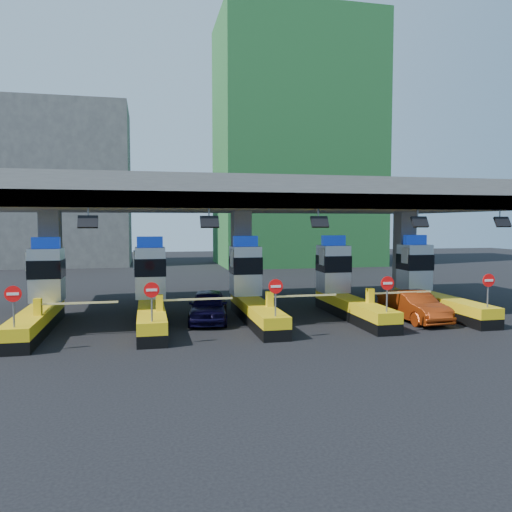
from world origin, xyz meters
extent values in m
plane|color=black|center=(0.00, 0.00, 0.00)|extent=(120.00, 120.00, 0.00)
cube|color=slate|center=(0.00, 3.00, 6.25)|extent=(28.00, 12.00, 1.50)
cube|color=#4C4C49|center=(0.00, -2.70, 5.85)|extent=(28.00, 0.60, 0.70)
cube|color=slate|center=(-10.00, 3.00, 2.75)|extent=(1.00, 1.00, 5.50)
cube|color=slate|center=(0.00, 3.00, 2.75)|extent=(1.00, 1.00, 5.50)
cube|color=slate|center=(10.00, 3.00, 2.75)|extent=(1.00, 1.00, 5.50)
cylinder|color=slate|center=(-7.50, -2.70, 5.25)|extent=(0.06, 0.06, 0.50)
cube|color=black|center=(-7.50, -2.90, 4.90)|extent=(0.80, 0.38, 0.54)
cylinder|color=slate|center=(-2.50, -2.70, 5.25)|extent=(0.06, 0.06, 0.50)
cube|color=black|center=(-2.50, -2.90, 4.90)|extent=(0.80, 0.38, 0.54)
cylinder|color=slate|center=(2.50, -2.70, 5.25)|extent=(0.06, 0.06, 0.50)
cube|color=black|center=(2.50, -2.90, 4.90)|extent=(0.80, 0.38, 0.54)
cylinder|color=slate|center=(7.50, -2.70, 5.25)|extent=(0.06, 0.06, 0.50)
cube|color=black|center=(7.50, -2.90, 4.90)|extent=(0.80, 0.38, 0.54)
cylinder|color=slate|center=(12.00, -2.70, 5.25)|extent=(0.06, 0.06, 0.50)
cube|color=black|center=(12.00, -2.90, 4.90)|extent=(0.80, 0.38, 0.54)
cube|color=black|center=(-10.00, -1.00, 0.25)|extent=(1.20, 8.00, 0.50)
cube|color=#E5B70C|center=(-10.00, -1.00, 0.75)|extent=(1.20, 8.00, 0.50)
cube|color=#9EA3A8|center=(-10.00, 1.80, 2.30)|extent=(1.50, 1.50, 2.60)
cube|color=black|center=(-10.00, 1.78, 2.60)|extent=(1.56, 1.56, 0.90)
cube|color=#0C2DBF|center=(-10.00, 1.80, 3.88)|extent=(1.30, 0.35, 0.55)
cube|color=white|center=(-10.80, 1.50, 3.00)|extent=(0.06, 0.70, 0.90)
cylinder|color=slate|center=(-10.00, -4.60, 1.65)|extent=(0.07, 0.07, 1.30)
cylinder|color=red|center=(-10.00, -4.63, 2.25)|extent=(0.60, 0.04, 0.60)
cube|color=white|center=(-10.00, -4.65, 2.25)|extent=(0.42, 0.02, 0.10)
cube|color=#E5B70C|center=(-9.65, -2.20, 1.35)|extent=(0.30, 0.35, 0.70)
cube|color=white|center=(-8.00, -2.20, 1.45)|extent=(3.20, 0.08, 0.08)
cube|color=black|center=(-5.00, -1.00, 0.25)|extent=(1.20, 8.00, 0.50)
cube|color=#E5B70C|center=(-5.00, -1.00, 0.75)|extent=(1.20, 8.00, 0.50)
cube|color=#9EA3A8|center=(-5.00, 1.80, 2.30)|extent=(1.50, 1.50, 2.60)
cube|color=black|center=(-5.00, 1.78, 2.60)|extent=(1.56, 1.56, 0.90)
cube|color=#0C2DBF|center=(-5.00, 1.80, 3.88)|extent=(1.30, 0.35, 0.55)
cube|color=white|center=(-5.80, 1.50, 3.00)|extent=(0.06, 0.70, 0.90)
cylinder|color=slate|center=(-5.00, -4.60, 1.65)|extent=(0.07, 0.07, 1.30)
cylinder|color=red|center=(-5.00, -4.63, 2.25)|extent=(0.60, 0.04, 0.60)
cube|color=white|center=(-5.00, -4.65, 2.25)|extent=(0.42, 0.02, 0.10)
cube|color=#E5B70C|center=(-4.65, -2.20, 1.35)|extent=(0.30, 0.35, 0.70)
cube|color=white|center=(-3.00, -2.20, 1.45)|extent=(3.20, 0.08, 0.08)
cube|color=black|center=(0.00, -1.00, 0.25)|extent=(1.20, 8.00, 0.50)
cube|color=#E5B70C|center=(0.00, -1.00, 0.75)|extent=(1.20, 8.00, 0.50)
cube|color=#9EA3A8|center=(0.00, 1.80, 2.30)|extent=(1.50, 1.50, 2.60)
cube|color=black|center=(0.00, 1.78, 2.60)|extent=(1.56, 1.56, 0.90)
cube|color=#0C2DBF|center=(0.00, 1.80, 3.88)|extent=(1.30, 0.35, 0.55)
cube|color=white|center=(-0.80, 1.50, 3.00)|extent=(0.06, 0.70, 0.90)
cylinder|color=slate|center=(0.00, -4.60, 1.65)|extent=(0.07, 0.07, 1.30)
cylinder|color=red|center=(0.00, -4.63, 2.25)|extent=(0.60, 0.04, 0.60)
cube|color=white|center=(0.00, -4.65, 2.25)|extent=(0.42, 0.02, 0.10)
cube|color=#E5B70C|center=(0.35, -2.20, 1.35)|extent=(0.30, 0.35, 0.70)
cube|color=white|center=(2.00, -2.20, 1.45)|extent=(3.20, 0.08, 0.08)
cube|color=black|center=(5.00, -1.00, 0.25)|extent=(1.20, 8.00, 0.50)
cube|color=#E5B70C|center=(5.00, -1.00, 0.75)|extent=(1.20, 8.00, 0.50)
cube|color=#9EA3A8|center=(5.00, 1.80, 2.30)|extent=(1.50, 1.50, 2.60)
cube|color=black|center=(5.00, 1.78, 2.60)|extent=(1.56, 1.56, 0.90)
cube|color=#0C2DBF|center=(5.00, 1.80, 3.88)|extent=(1.30, 0.35, 0.55)
cube|color=white|center=(4.20, 1.50, 3.00)|extent=(0.06, 0.70, 0.90)
cylinder|color=slate|center=(5.00, -4.60, 1.65)|extent=(0.07, 0.07, 1.30)
cylinder|color=red|center=(5.00, -4.63, 2.25)|extent=(0.60, 0.04, 0.60)
cube|color=white|center=(5.00, -4.65, 2.25)|extent=(0.42, 0.02, 0.10)
cube|color=#E5B70C|center=(5.35, -2.20, 1.35)|extent=(0.30, 0.35, 0.70)
cube|color=white|center=(7.00, -2.20, 1.45)|extent=(3.20, 0.08, 0.08)
cube|color=black|center=(10.00, -1.00, 0.25)|extent=(1.20, 8.00, 0.50)
cube|color=#E5B70C|center=(10.00, -1.00, 0.75)|extent=(1.20, 8.00, 0.50)
cube|color=#9EA3A8|center=(10.00, 1.80, 2.30)|extent=(1.50, 1.50, 2.60)
cube|color=black|center=(10.00, 1.78, 2.60)|extent=(1.56, 1.56, 0.90)
cube|color=#0C2DBF|center=(10.00, 1.80, 3.88)|extent=(1.30, 0.35, 0.55)
cube|color=white|center=(9.20, 1.50, 3.00)|extent=(0.06, 0.70, 0.90)
cylinder|color=slate|center=(10.00, -4.60, 1.65)|extent=(0.07, 0.07, 1.30)
cylinder|color=red|center=(10.00, -4.63, 2.25)|extent=(0.60, 0.04, 0.60)
cube|color=white|center=(10.00, -4.65, 2.25)|extent=(0.42, 0.02, 0.10)
cube|color=#E5B70C|center=(10.35, -2.20, 1.35)|extent=(0.30, 0.35, 0.70)
cube|color=white|center=(12.00, -2.20, 1.45)|extent=(3.20, 0.08, 0.08)
cube|color=#1E5926|center=(12.00, 32.00, 14.00)|extent=(18.00, 12.00, 28.00)
cube|color=#4C4C49|center=(-14.00, 36.00, 9.00)|extent=(14.00, 10.00, 18.00)
imported|color=black|center=(-2.24, -0.11, 0.78)|extent=(2.49, 4.78, 1.55)
imported|color=maroon|center=(7.71, -2.13, 0.75)|extent=(1.83, 4.60, 1.49)
camera|label=1|loc=(-5.17, -24.34, 4.87)|focal=35.00mm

